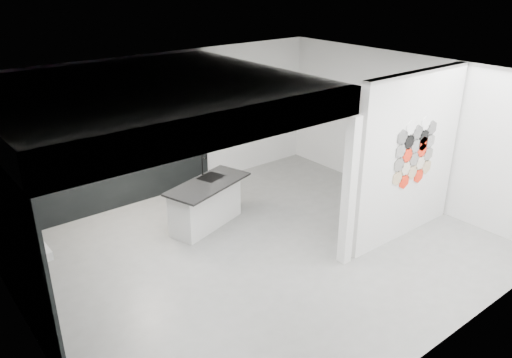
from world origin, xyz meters
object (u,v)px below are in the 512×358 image
object	(u,v)px
utensil_cup	(59,152)
glass_bowl	(176,128)
kitchen_island	(206,203)
partition_panel	(409,157)
bottle_dark	(91,144)
kettle	(158,130)
stockpot	(35,156)
wall_basin	(30,251)
glass_vase	(176,126)

from	to	relation	value
utensil_cup	glass_bowl	bearing A→B (deg)	0.00
kitchen_island	partition_panel	bearing A→B (deg)	-61.19
bottle_dark	utensil_cup	bearing A→B (deg)	180.00
kettle	bottle_dark	distance (m)	1.30
partition_panel	stockpot	xyz separation A→B (m)	(-4.71, 3.87, -0.00)
wall_basin	kitchen_island	world-z (taller)	kitchen_island
stockpot	glass_bowl	world-z (taller)	stockpot
glass_bowl	kitchen_island	bearing A→B (deg)	-103.19
bottle_dark	utensil_cup	xyz separation A→B (m)	(-0.57, 0.00, -0.02)
partition_panel	glass_vase	world-z (taller)	partition_panel
kitchen_island	stockpot	size ratio (longest dim) A/B	9.02
stockpot	utensil_cup	bearing A→B (deg)	0.00
kettle	utensil_cup	xyz separation A→B (m)	(-1.87, 0.00, -0.02)
stockpot	kettle	world-z (taller)	stockpot
partition_panel	kitchen_island	bearing A→B (deg)	136.39
wall_basin	glass_bowl	xyz separation A→B (m)	(3.39, 2.07, 0.52)
partition_panel	glass_bowl	size ratio (longest dim) A/B	21.55
wall_basin	kettle	bearing A→B (deg)	34.47
kitchen_island	glass_bowl	world-z (taller)	glass_bowl
kitchen_island	glass_bowl	size ratio (longest dim) A/B	13.19
kitchen_island	kettle	bearing A→B (deg)	73.17
utensil_cup	partition_panel	bearing A→B (deg)	-41.75
glass_vase	wall_basin	bearing A→B (deg)	-148.65
partition_panel	wall_basin	bearing A→B (deg)	161.77
utensil_cup	kettle	bearing A→B (deg)	0.00
wall_basin	glass_bowl	bearing A→B (deg)	31.35
stockpot	bottle_dark	distance (m)	0.95
partition_panel	glass_bowl	distance (m)	4.39
partition_panel	wall_basin	world-z (taller)	partition_panel
partition_panel	bottle_dark	distance (m)	5.39
stockpot	glass_bowl	size ratio (longest dim) A/B	1.46
partition_panel	kitchen_island	distance (m)	3.50
glass_bowl	utensil_cup	bearing A→B (deg)	180.00
glass_vase	bottle_dark	size ratio (longest dim) A/B	0.97
glass_bowl	partition_panel	bearing A→B (deg)	-61.77
stockpot	glass_vase	world-z (taller)	stockpot
kitchen_island	kettle	xyz separation A→B (m)	(-0.02, 1.54, 0.96)
wall_basin	utensil_cup	xyz separation A→B (m)	(1.13, 2.07, 0.52)
partition_panel	bottle_dark	xyz separation A→B (m)	(-3.76, 3.87, -0.01)
kettle	glass_vase	world-z (taller)	kettle
kitchen_island	glass_bowl	distance (m)	1.84
kettle	partition_panel	bearing A→B (deg)	-57.05
wall_basin	kitchen_island	size ratio (longest dim) A/B	0.35
stockpot	kettle	size ratio (longest dim) A/B	1.10
wall_basin	bottle_dark	distance (m)	2.73
kitchen_island	kettle	distance (m)	1.82
wall_basin	stockpot	xyz separation A→B (m)	(0.75, 2.07, 0.55)
kitchen_island	glass_vase	bearing A→B (deg)	59.24
kitchen_island	glass_vase	size ratio (longest dim) A/B	12.14
wall_basin	kettle	size ratio (longest dim) A/B	3.47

